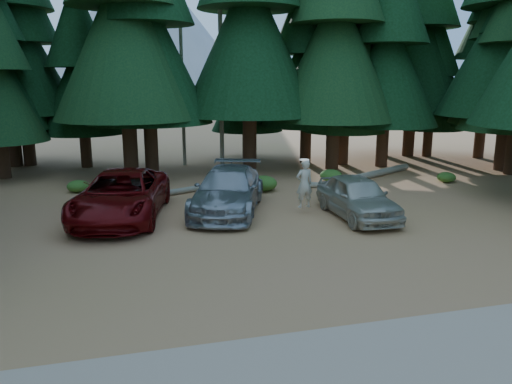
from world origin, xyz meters
TOP-DOWN VIEW (x-y plane):
  - ground at (0.00, 0.00)m, footprint 160.00×160.00m
  - gravel_strip at (0.00, -6.50)m, footprint 26.00×3.50m
  - forest_belt_north at (0.00, 15.00)m, footprint 36.00×7.00m
  - snag_front at (0.80, 14.50)m, footprint 0.24×0.24m
  - snag_back at (-1.20, 16.00)m, footprint 0.20×0.20m
  - mountain_peak at (-2.59, 88.23)m, footprint 48.00×50.00m
  - red_pickup at (-4.79, 4.98)m, footprint 4.15×6.78m
  - silver_minivan_center at (-0.79, 4.93)m, footprint 4.28×6.30m
  - silver_minivan_right at (3.73, 2.93)m, footprint 1.93×4.64m
  - frisbee_player at (1.99, 3.97)m, footprint 0.73×0.53m
  - log_left at (-2.08, 8.51)m, footprint 3.55×1.76m
  - log_mid at (5.17, 7.66)m, footprint 3.28×1.44m
  - log_right at (8.34, 9.91)m, footprint 5.10×3.09m
  - shrub_far_left at (-3.58, 9.91)m, footprint 1.26×1.26m
  - shrub_left at (-6.76, 10.00)m, footprint 0.99×0.99m
  - shrub_center_left at (0.70, 8.57)m, footprint 1.09×1.09m
  - shrub_center_right at (1.18, 9.52)m, footprint 1.12×1.12m
  - shrub_right at (1.50, 8.10)m, footprint 1.28×1.28m
  - shrub_far_right at (5.37, 9.29)m, footprint 1.12×1.12m
  - shrub_edge_east at (10.89, 7.68)m, footprint 0.92×0.92m

SIDE VIEW (x-z plane):
  - ground at x=0.00m, z-range 0.00..0.00m
  - forest_belt_north at x=0.00m, z-range -11.00..11.00m
  - gravel_strip at x=0.00m, z-range 0.00..0.01m
  - log_left at x=-2.08m, z-range 0.00..0.27m
  - log_mid at x=5.17m, z-range 0.00..0.28m
  - log_right at x=8.34m, z-range 0.00..0.36m
  - shrub_edge_east at x=10.89m, z-range 0.00..0.51m
  - shrub_left at x=-6.76m, z-range 0.00..0.54m
  - shrub_center_left at x=0.70m, z-range 0.00..0.60m
  - shrub_far_right at x=5.37m, z-range 0.00..0.61m
  - shrub_center_right at x=1.18m, z-range 0.00..0.62m
  - shrub_far_left at x=-3.58m, z-range 0.00..0.69m
  - shrub_right at x=1.50m, z-range 0.00..0.70m
  - silver_minivan_right at x=3.73m, z-range 0.00..1.57m
  - silver_minivan_center at x=-0.79m, z-range 0.00..1.69m
  - red_pickup at x=-4.79m, z-range 0.00..1.76m
  - frisbee_player at x=1.99m, z-range 0.23..2.10m
  - snag_back at x=-1.20m, z-range 0.00..10.00m
  - snag_front at x=0.80m, z-range 0.00..12.00m
  - mountain_peak at x=-2.59m, z-range -1.29..26.71m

